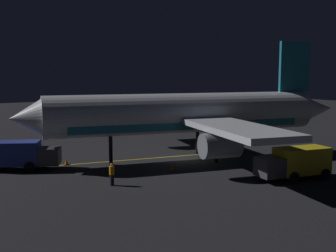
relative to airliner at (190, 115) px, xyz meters
name	(u,v)px	position (x,y,z in m)	size (l,w,h in m)	color
ground_plane	(185,160)	(0.15, 0.55, -4.56)	(180.00, 180.00, 0.20)	black
apron_guide_stripe	(136,159)	(2.83, 4.55, -4.46)	(0.24, 24.15, 0.01)	gold
airliner	(190,115)	(0.00, 0.00, 0.00)	(29.24, 33.57, 11.85)	silver
baggage_truck	(21,155)	(4.69, 15.19, -3.16)	(4.70, 6.32, 2.55)	navy
catering_truck	(296,163)	(-11.07, -2.39, -3.15)	(3.38, 6.48, 2.55)	gold
ground_crew_worker	(112,174)	(-4.55, 10.86, -3.57)	(0.40, 0.40, 1.74)	black
traffic_cone_near_left	(66,162)	(4.38, 11.20, -4.21)	(0.50, 0.50, 0.55)	#EA590F
traffic_cone_near_right	(172,168)	(-3.13, 4.35, -4.21)	(0.50, 0.50, 0.55)	#EA590F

